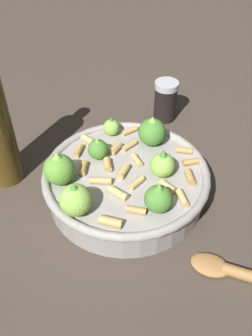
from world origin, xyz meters
TOP-DOWN VIEW (x-y plane):
  - ground_plane at (0.00, 0.00)m, footprint 2.40×2.40m
  - cooking_pan at (0.00, -0.00)m, footprint 0.26×0.26m
  - pepper_shaker at (-0.18, -0.14)m, footprint 0.05×0.05m

SIDE VIEW (x-z plane):
  - ground_plane at x=0.00m, z-range 0.00..0.00m
  - cooking_pan at x=0.00m, z-range -0.02..0.09m
  - pepper_shaker at x=-0.18m, z-range 0.00..0.08m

